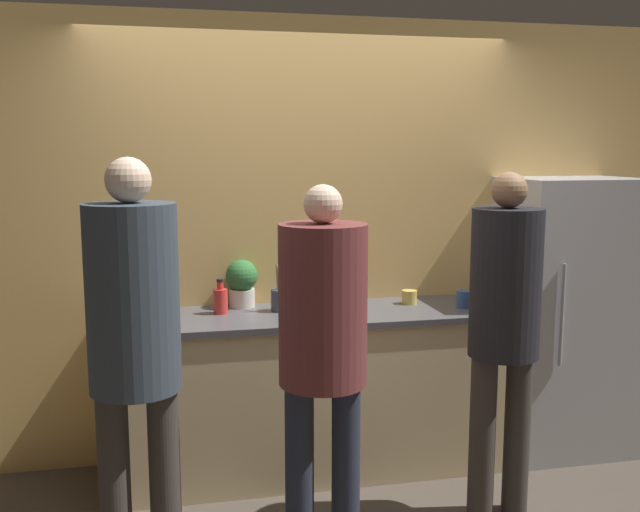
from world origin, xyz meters
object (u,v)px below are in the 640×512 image
Objects in this scene: potted_plant at (242,282)px; fruit_bowl at (333,301)px; utensil_crock at (280,299)px; refrigerator at (567,315)px; person_center at (323,335)px; cup_blue at (464,299)px; bottle_red at (221,300)px; bottle_clear at (479,297)px; person_right at (504,316)px; cup_yellow at (409,297)px; person_left at (134,335)px.

fruit_bowl is at bearing -15.18° from potted_plant.
fruit_bowl is 0.31m from utensil_crock.
fruit_bowl is (-1.45, 0.09, 0.13)m from refrigerator.
person_center reaches higher than potted_plant.
utensil_crock is 1.07m from cup_blue.
bottle_red is 1.36× the size of bottle_clear.
utensil_crock is (-0.99, 0.78, -0.03)m from person_right.
person_center is at bearing -87.38° from utensil_crock.
cup_yellow is 0.91× the size of cup_blue.
fruit_bowl is 0.86m from bottle_clear.
refrigerator is 1.00m from cup_yellow.
bottle_clear is 1.38m from potted_plant.
fruit_bowl is 2.89× the size of cup_blue.
fruit_bowl is at bearing 168.59° from cup_blue.
bottle_clear is 0.52× the size of potted_plant.
cup_blue is (-0.10, -0.01, -0.01)m from bottle_clear.
bottle_red is 0.71× the size of potted_plant.
cup_yellow is at bearing 1.50° from fruit_bowl.
utensil_crock is at bearing -177.04° from fruit_bowl.
refrigerator is at bearing 42.37° from person_right.
refrigerator is 1.94m from person_center.
potted_plant is (-1.18, 0.93, 0.05)m from person_right.
refrigerator is 18.67× the size of cup_yellow.
fruit_bowl is at bearing 176.61° from refrigerator.
person_left is 1.27m from utensil_crock.
person_left is 1.30m from potted_plant.
potted_plant is (-1.35, 0.27, 0.09)m from bottle_clear.
cup_blue is (0.07, 0.64, -0.05)m from person_right.
person_right is 6.25× the size of potted_plant.
bottle_red is at bearing -178.98° from cup_yellow.
person_left is 1.12m from bottle_red.
potted_plant is at bearing 64.63° from person_left.
potted_plant is (-0.20, 0.15, 0.08)m from utensil_crock.
person_left is 1.49m from fruit_bowl.
utensil_crock is at bearing 92.62° from person_center.
person_center reaches higher than refrigerator.
utensil_crock reaches higher than cup_yellow.
bottle_clear is at bearing -175.26° from refrigerator.
cup_blue is at bearing -171.68° from bottle_clear.
person_center is 1.22m from cup_yellow.
bottle_red is 2.00× the size of cup_blue.
cup_blue is (1.02, 0.81, -0.05)m from person_center.
cup_yellow is (0.47, 0.01, -0.00)m from fruit_bowl.
person_right reaches higher than potted_plant.
utensil_crock is at bearing 141.78° from person_right.
cup_blue is at bearing -30.61° from cup_yellow.
cup_yellow is at bearing 104.26° from person_right.
bottle_red is (-0.64, -0.01, 0.04)m from fruit_bowl.
person_center is (-1.72, -0.87, 0.20)m from refrigerator.
person_left is (-2.52, -0.95, 0.26)m from refrigerator.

